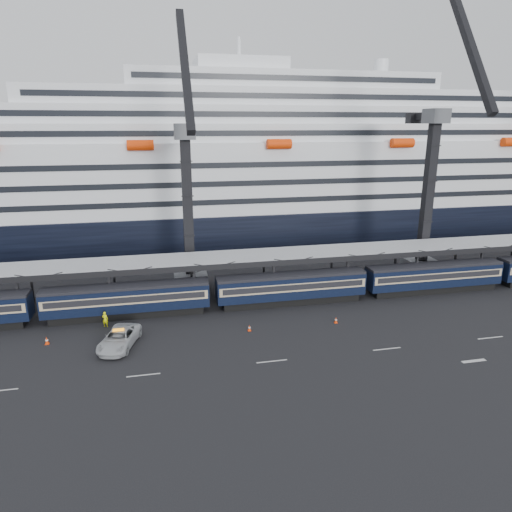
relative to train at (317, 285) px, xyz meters
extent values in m
plane|color=black|center=(4.65, -10.00, -2.20)|extent=(260.00, 260.00, 0.00)
cube|color=beige|center=(-21.35, -14.00, -2.19)|extent=(3.00, 0.15, 0.02)
cube|color=beige|center=(-9.35, -14.00, -2.19)|extent=(3.00, 0.15, 0.02)
cube|color=beige|center=(2.65, -14.00, -2.19)|extent=(3.00, 0.15, 0.02)
cube|color=beige|center=(14.65, -14.00, -2.19)|extent=(3.00, 0.15, 0.02)
cube|color=beige|center=(9.65, -18.00, -2.19)|extent=(2.50, 0.40, 0.02)
cube|color=black|center=(-23.35, 0.00, -1.75)|extent=(17.48, 2.40, 0.90)
cube|color=black|center=(-23.35, 0.00, 0.05)|extent=(19.00, 2.80, 2.70)
cube|color=#C8B38E|center=(-23.35, 0.00, 0.35)|extent=(18.62, 2.92, 1.05)
cube|color=black|center=(-23.35, 0.00, 0.40)|extent=(17.86, 2.98, 0.70)
cube|color=black|center=(-23.35, 0.00, 1.55)|extent=(19.00, 2.50, 0.35)
cube|color=black|center=(-3.35, 0.00, -1.75)|extent=(17.48, 2.40, 0.90)
cube|color=black|center=(-3.35, 0.00, 0.05)|extent=(19.00, 2.80, 2.70)
cube|color=#C8B38E|center=(-3.35, 0.00, 0.35)|extent=(18.62, 2.92, 1.05)
cube|color=black|center=(-3.35, 0.00, 0.40)|extent=(17.86, 2.98, 0.70)
cube|color=black|center=(-3.35, 0.00, 1.55)|extent=(19.00, 2.50, 0.35)
cube|color=black|center=(16.65, 0.00, -1.75)|extent=(17.48, 2.40, 0.90)
cube|color=black|center=(16.65, 0.00, 0.05)|extent=(19.00, 2.80, 2.70)
cube|color=#C8B38E|center=(16.65, 0.00, 0.35)|extent=(18.62, 2.92, 1.05)
cube|color=black|center=(16.65, 0.00, 0.40)|extent=(17.86, 2.98, 0.70)
cube|color=black|center=(16.65, 0.00, 1.55)|extent=(19.00, 2.50, 0.35)
cube|color=#A0A2A8|center=(4.65, 4.00, 3.20)|extent=(130.00, 6.00, 0.25)
cube|color=black|center=(4.65, 1.00, 2.90)|extent=(130.00, 0.25, 0.70)
cube|color=black|center=(4.65, 7.00, 2.90)|extent=(130.00, 0.25, 0.70)
cube|color=black|center=(-35.35, 1.20, 0.50)|extent=(0.25, 0.25, 5.40)
cube|color=black|center=(-35.35, 6.80, 0.50)|extent=(0.25, 0.25, 5.40)
cube|color=black|center=(-25.35, 1.20, 0.50)|extent=(0.25, 0.25, 5.40)
cube|color=black|center=(-25.35, 6.80, 0.50)|extent=(0.25, 0.25, 5.40)
cube|color=black|center=(-15.35, 1.20, 0.50)|extent=(0.25, 0.25, 5.40)
cube|color=black|center=(-15.35, 6.80, 0.50)|extent=(0.25, 0.25, 5.40)
cube|color=black|center=(-5.35, 1.20, 0.50)|extent=(0.25, 0.25, 5.40)
cube|color=black|center=(-5.35, 6.80, 0.50)|extent=(0.25, 0.25, 5.40)
cube|color=black|center=(4.65, 1.20, 0.50)|extent=(0.25, 0.25, 5.40)
cube|color=black|center=(4.65, 6.80, 0.50)|extent=(0.25, 0.25, 5.40)
cube|color=black|center=(14.65, 1.20, 0.50)|extent=(0.25, 0.25, 5.40)
cube|color=black|center=(14.65, 6.80, 0.50)|extent=(0.25, 0.25, 5.40)
cube|color=black|center=(24.65, 1.20, 0.50)|extent=(0.25, 0.25, 5.40)
cube|color=black|center=(24.65, 6.80, 0.50)|extent=(0.25, 0.25, 5.40)
cube|color=black|center=(34.65, 6.80, 0.50)|extent=(0.25, 0.25, 5.40)
cube|color=black|center=(4.65, 36.00, 1.30)|extent=(200.00, 28.00, 7.00)
cube|color=white|center=(4.65, 36.00, 10.80)|extent=(190.00, 26.88, 12.00)
cube|color=white|center=(4.65, 36.00, 18.30)|extent=(160.00, 24.64, 3.00)
cube|color=black|center=(4.65, 23.63, 18.30)|extent=(153.60, 0.12, 0.90)
cube|color=white|center=(4.65, 36.00, 21.30)|extent=(124.00, 21.84, 3.00)
cube|color=black|center=(4.65, 25.03, 21.30)|extent=(119.04, 0.12, 0.90)
cube|color=white|center=(4.65, 36.00, 24.30)|extent=(90.00, 19.04, 3.00)
cube|color=black|center=(4.65, 26.43, 24.30)|extent=(86.40, 0.12, 0.90)
cube|color=white|center=(4.65, 36.00, 27.30)|extent=(56.00, 16.24, 3.00)
cube|color=black|center=(4.65, 27.83, 27.30)|extent=(53.76, 0.12, 0.90)
cube|color=white|center=(-3.35, 36.00, 29.80)|extent=(16.00, 12.00, 2.50)
cylinder|color=white|center=(24.65, 36.00, 30.30)|extent=(2.80, 2.80, 3.00)
cylinder|color=#FF3C08|center=(-21.35, 21.96, 16.60)|extent=(4.00, 1.60, 1.60)
cylinder|color=#FF3C08|center=(0.65, 21.96, 16.60)|extent=(4.00, 1.60, 1.60)
cylinder|color=#FF3C08|center=(22.65, 21.96, 16.60)|extent=(4.00, 1.60, 1.60)
cylinder|color=#FF3C08|center=(44.65, 21.96, 16.60)|extent=(4.00, 1.60, 1.60)
cube|color=#4C4F54|center=(-15.35, 9.00, -1.20)|extent=(4.50, 4.50, 2.00)
cube|color=black|center=(-15.35, 9.00, 8.80)|extent=(1.30, 1.30, 18.00)
cube|color=#4C4F54|center=(-15.35, 9.00, 18.80)|extent=(2.60, 3.20, 2.00)
cube|color=black|center=(-15.35, 3.21, 25.69)|extent=(0.90, 12.26, 14.37)
cube|color=black|center=(-15.35, 11.52, 18.80)|extent=(0.90, 5.04, 0.90)
cube|color=black|center=(-15.35, 14.04, 18.60)|extent=(2.20, 1.60, 1.60)
cube|color=#4C4F54|center=(19.65, 8.00, -1.20)|extent=(4.50, 4.50, 2.00)
cube|color=black|center=(19.65, 8.00, 9.80)|extent=(1.30, 1.30, 20.00)
cube|color=#4C4F54|center=(19.65, 8.00, 20.80)|extent=(2.60, 3.20, 2.00)
cube|color=black|center=(19.65, 2.26, 28.99)|extent=(0.90, 12.21, 16.90)
cube|color=black|center=(19.65, 10.80, 20.80)|extent=(0.90, 5.60, 0.90)
cube|color=black|center=(19.65, 13.60, 20.60)|extent=(2.20, 1.60, 1.60)
imported|color=#B2B5BA|center=(-23.84, -7.78, -1.31)|extent=(4.64, 7.01, 1.79)
imported|color=#F8FF0D|center=(-25.72, -2.50, -1.30)|extent=(0.75, 0.59, 1.80)
cube|color=#FF3C08|center=(-31.24, -5.63, -2.18)|extent=(0.41, 0.41, 0.04)
cone|color=#FF3C08|center=(-31.24, -5.63, -1.77)|extent=(0.35, 0.35, 0.78)
cylinder|color=white|center=(-31.24, -5.63, -1.77)|extent=(0.29, 0.29, 0.13)
cube|color=#FF3C08|center=(-10.14, -6.92, -2.18)|extent=(0.36, 0.36, 0.04)
cone|color=#FF3C08|center=(-10.14, -6.92, -1.83)|extent=(0.30, 0.30, 0.67)
cylinder|color=white|center=(-10.14, -6.92, -1.83)|extent=(0.25, 0.25, 0.11)
cube|color=#FF3C08|center=(-0.04, -6.95, -2.18)|extent=(0.37, 0.37, 0.04)
cone|color=#FF3C08|center=(-0.04, -6.95, -1.81)|extent=(0.31, 0.31, 0.71)
cylinder|color=white|center=(-0.04, -6.95, -1.81)|extent=(0.27, 0.27, 0.12)
camera|label=1|loc=(-19.05, -52.00, 19.64)|focal=32.00mm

